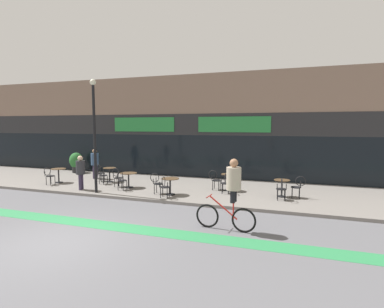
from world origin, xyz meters
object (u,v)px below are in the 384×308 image
object	(u,v)px
bistro_table_2	(129,177)
cafe_chair_4_side	(215,179)
cafe_chair_2_side	(117,176)
planter_pot	(76,162)
bistro_table_4	(228,179)
cafe_chair_0_near	(49,175)
cafe_chair_3_side	(157,182)
cafe_chair_5_side	(298,185)
cyclist_0	(231,190)
cafe_chair_4_near	(225,182)
pedestrian_far_end	(81,170)
lamp_post	(94,128)
cafe_chair_1_near	(102,174)
bistro_table_5	(282,185)
pedestrian_near_end	(95,161)
cafe_chair_1_side	(99,172)
bistro_table_3	(170,183)
cafe_chair_5_near	(281,187)
cafe_chair_3_near	(164,185)
bistro_table_1	(109,172)
bistro_table_0	(59,173)
cafe_chair_2_near	(121,179)

from	to	relation	value
bistro_table_2	cafe_chair_4_side	world-z (taller)	cafe_chair_4_side
cafe_chair_2_side	planter_pot	size ratio (longest dim) A/B	0.72
bistro_table_4	cafe_chair_0_near	distance (m)	8.83
cafe_chair_3_side	cafe_chair_5_side	xyz separation A→B (m)	(5.78, 1.15, 0.00)
bistro_table_2	cyclist_0	xyz separation A→B (m)	(5.71, -3.89, 0.57)
cafe_chair_0_near	cafe_chair_4_side	size ratio (longest dim) A/B	1.00
cafe_chair_4_near	pedestrian_far_end	distance (m)	6.62
cafe_chair_3_side	lamp_post	xyz separation A→B (m)	(-2.62, -0.67, 2.33)
cafe_chair_1_near	pedestrian_far_end	distance (m)	1.48
bistro_table_5	pedestrian_near_end	bearing A→B (deg)	173.58
cafe_chair_1_side	cafe_chair_4_near	size ratio (longest dim) A/B	1.00
bistro_table_3	pedestrian_near_end	distance (m)	5.96
cafe_chair_4_side	cafe_chair_0_near	bearing A→B (deg)	-167.57
cafe_chair_0_near	cafe_chair_5_near	xyz separation A→B (m)	(11.03, 0.52, 0.00)
cafe_chair_0_near	cafe_chair_3_near	xyz separation A→B (m)	(6.51, -0.62, 0.00)
bistro_table_4	bistro_table_2	bearing A→B (deg)	-169.38
cafe_chair_1_near	cafe_chair_4_near	distance (m)	6.32
cafe_chair_3_side	cafe_chair_5_near	bearing A→B (deg)	0.42
bistro_table_1	bistro_table_3	world-z (taller)	bistro_table_1
bistro_table_4	cafe_chair_4_near	world-z (taller)	cafe_chair_4_near
cafe_chair_1_near	cafe_chair_5_near	bearing A→B (deg)	-87.64
bistro_table_0	cafe_chair_5_side	xyz separation A→B (m)	(11.65, 0.53, -0.01)
bistro_table_4	cafe_chair_2_side	bearing A→B (deg)	-170.74
cafe_chair_1_near	planter_pot	distance (m)	4.61
cafe_chair_4_near	planter_pot	size ratio (longest dim) A/B	0.72
bistro_table_0	cafe_chair_4_near	distance (m)	8.70
bistro_table_0	cafe_chair_0_near	xyz separation A→B (m)	(-0.01, -0.63, -0.01)
bistro_table_5	cafe_chair_2_side	bearing A→B (deg)	-176.83
bistro_table_2	bistro_table_4	xyz separation A→B (m)	(4.62, 0.87, 0.03)
cafe_chair_4_side	cafe_chair_5_near	world-z (taller)	same
planter_pot	cafe_chair_3_near	bearing A→B (deg)	-28.30
cafe_chair_5_side	cafe_chair_3_near	bearing A→B (deg)	17.17
planter_pot	pedestrian_far_end	size ratio (longest dim) A/B	0.80
cafe_chair_4_side	pedestrian_far_end	size ratio (longest dim) A/B	0.57
lamp_post	cafe_chair_5_near	bearing A→B (deg)	8.73
pedestrian_far_end	cafe_chair_1_side	bearing A→B (deg)	-88.22
cafe_chair_2_near	lamp_post	bearing A→B (deg)	137.58
bistro_table_2	pedestrian_far_end	distance (m)	2.18
planter_pot	bistro_table_1	bearing A→B (deg)	-27.94
bistro_table_5	pedestrian_near_end	size ratio (longest dim) A/B	0.43
bistro_table_3	cafe_chair_4_near	bearing A→B (deg)	23.45
planter_pot	lamp_post	size ratio (longest dim) A/B	0.26
cafe_chair_2_side	cafe_chair_4_near	xyz separation A→B (m)	(5.26, 0.23, 0.00)
bistro_table_4	cafe_chair_1_near	size ratio (longest dim) A/B	0.85
cafe_chair_0_near	cafe_chair_3_side	distance (m)	5.88
bistro_table_2	bistro_table_5	distance (m)	6.98
bistro_table_4	cafe_chair_0_near	world-z (taller)	cafe_chair_0_near
cafe_chair_4_side	cafe_chair_5_near	bearing A→B (deg)	-18.37
cafe_chair_5_side	cyclist_0	xyz separation A→B (m)	(-1.88, -4.33, 0.56)
bistro_table_5	cafe_chair_5_near	xyz separation A→B (m)	(0.01, -0.63, 0.01)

